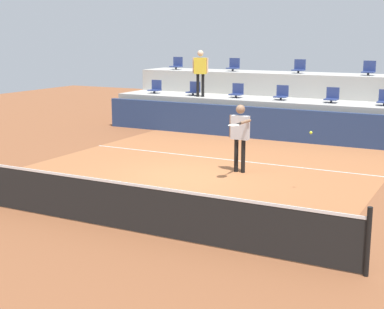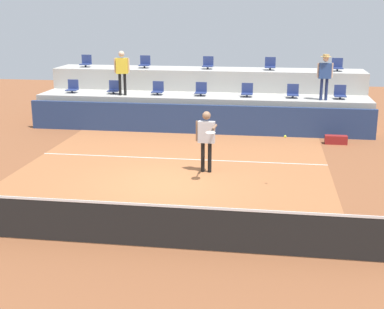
{
  "view_description": "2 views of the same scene",
  "coord_description": "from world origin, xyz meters",
  "px_view_note": "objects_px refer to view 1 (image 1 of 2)",
  "views": [
    {
      "loc": [
        6.58,
        -12.19,
        3.51
      ],
      "look_at": [
        0.96,
        -1.5,
        0.97
      ],
      "focal_mm": 53.11,
      "sensor_mm": 36.0,
      "label": 1
    },
    {
      "loc": [
        2.75,
        -13.45,
        4.56
      ],
      "look_at": [
        0.9,
        -1.15,
        1.15
      ],
      "focal_mm": 49.99,
      "sensor_mm": 36.0,
      "label": 2
    }
  ],
  "objects_px": {
    "stadium_chair_lower_mid_right": "(332,96)",
    "tennis_player": "(240,131)",
    "stadium_chair_upper_left": "(234,66)",
    "tennis_ball": "(311,133)",
    "stadium_chair_lower_far_left": "(155,88)",
    "stadium_chair_upper_center": "(299,67)",
    "stadium_chair_lower_center": "(282,94)",
    "stadium_chair_upper_right": "(369,69)",
    "stadium_chair_upper_far_left": "(177,64)",
    "stadium_chair_lower_left": "(194,90)",
    "stadium_chair_lower_mid_left": "(237,92)",
    "spectator_in_white": "(200,69)"
  },
  "relations": [
    {
      "from": "stadium_chair_lower_mid_right",
      "to": "tennis_player",
      "type": "height_order",
      "value": "tennis_player"
    },
    {
      "from": "stadium_chair_upper_left",
      "to": "tennis_ball",
      "type": "xyz_separation_m",
      "value": [
        5.81,
        -8.96,
        -0.93
      ]
    },
    {
      "from": "tennis_player",
      "to": "stadium_chair_lower_far_left",
      "type": "bearing_deg",
      "value": 135.72
    },
    {
      "from": "stadium_chair_upper_center",
      "to": "tennis_ball",
      "type": "height_order",
      "value": "stadium_chair_upper_center"
    },
    {
      "from": "stadium_chair_lower_center",
      "to": "tennis_ball",
      "type": "height_order",
      "value": "stadium_chair_lower_center"
    },
    {
      "from": "stadium_chair_lower_mid_right",
      "to": "tennis_player",
      "type": "relative_size",
      "value": 0.29
    },
    {
      "from": "tennis_player",
      "to": "tennis_ball",
      "type": "height_order",
      "value": "tennis_player"
    },
    {
      "from": "stadium_chair_upper_right",
      "to": "tennis_ball",
      "type": "height_order",
      "value": "stadium_chair_upper_right"
    },
    {
      "from": "stadium_chair_lower_mid_right",
      "to": "stadium_chair_upper_far_left",
      "type": "distance_m",
      "value": 7.37
    },
    {
      "from": "stadium_chair_lower_far_left",
      "to": "stadium_chair_lower_left",
      "type": "xyz_separation_m",
      "value": [
        1.74,
        0.0,
        0.0
      ]
    },
    {
      "from": "stadium_chair_upper_center",
      "to": "stadium_chair_upper_right",
      "type": "relative_size",
      "value": 1.0
    },
    {
      "from": "stadium_chair_lower_mid_left",
      "to": "stadium_chair_lower_mid_right",
      "type": "xyz_separation_m",
      "value": [
        3.54,
        0.0,
        0.0
      ]
    },
    {
      "from": "stadium_chair_upper_far_left",
      "to": "tennis_player",
      "type": "relative_size",
      "value": 0.29
    },
    {
      "from": "stadium_chair_lower_left",
      "to": "tennis_ball",
      "type": "bearing_deg",
      "value": -47.01
    },
    {
      "from": "stadium_chair_lower_mid_right",
      "to": "spectator_in_white",
      "type": "bearing_deg",
      "value": -175.49
    },
    {
      "from": "tennis_player",
      "to": "spectator_in_white",
      "type": "distance_m",
      "value": 7.1
    },
    {
      "from": "stadium_chair_upper_far_left",
      "to": "stadium_chair_upper_right",
      "type": "height_order",
      "value": "same"
    },
    {
      "from": "stadium_chair_lower_left",
      "to": "stadium_chair_upper_center",
      "type": "bearing_deg",
      "value": 26.65
    },
    {
      "from": "stadium_chair_lower_far_left",
      "to": "stadium_chair_upper_right",
      "type": "relative_size",
      "value": 1.0
    },
    {
      "from": "stadium_chair_lower_left",
      "to": "stadium_chair_upper_far_left",
      "type": "distance_m",
      "value": 2.65
    },
    {
      "from": "stadium_chair_lower_mid_right",
      "to": "tennis_ball",
      "type": "distance_m",
      "value": 7.28
    },
    {
      "from": "stadium_chair_lower_left",
      "to": "stadium_chair_upper_far_left",
      "type": "relative_size",
      "value": 1.0
    },
    {
      "from": "stadium_chair_upper_center",
      "to": "tennis_player",
      "type": "distance_m",
      "value": 8.04
    },
    {
      "from": "stadium_chair_lower_mid_right",
      "to": "stadium_chair_lower_far_left",
      "type": "bearing_deg",
      "value": 180.0
    },
    {
      "from": "stadium_chair_upper_center",
      "to": "stadium_chair_upper_left",
      "type": "bearing_deg",
      "value": 180.0
    },
    {
      "from": "stadium_chair_lower_mid_left",
      "to": "stadium_chair_upper_right",
      "type": "distance_m",
      "value": 4.81
    },
    {
      "from": "stadium_chair_lower_mid_left",
      "to": "stadium_chair_lower_center",
      "type": "bearing_deg",
      "value": 0.0
    },
    {
      "from": "spectator_in_white",
      "to": "tennis_ball",
      "type": "bearing_deg",
      "value": -47.52
    },
    {
      "from": "stadium_chair_upper_left",
      "to": "spectator_in_white",
      "type": "height_order",
      "value": "spectator_in_white"
    },
    {
      "from": "stadium_chair_upper_right",
      "to": "spectator_in_white",
      "type": "relative_size",
      "value": 0.3
    },
    {
      "from": "stadium_chair_lower_mid_left",
      "to": "stadium_chair_upper_left",
      "type": "distance_m",
      "value": 2.2
    },
    {
      "from": "stadium_chair_upper_right",
      "to": "stadium_chair_upper_left",
      "type": "bearing_deg",
      "value": 180.0
    },
    {
      "from": "stadium_chair_upper_left",
      "to": "stadium_chair_upper_right",
      "type": "height_order",
      "value": "same"
    },
    {
      "from": "spectator_in_white",
      "to": "stadium_chair_lower_left",
      "type": "bearing_deg",
      "value": 140.85
    },
    {
      "from": "stadium_chair_lower_left",
      "to": "stadium_chair_lower_mid_left",
      "type": "relative_size",
      "value": 1.0
    },
    {
      "from": "stadium_chair_lower_mid_left",
      "to": "stadium_chair_upper_center",
      "type": "bearing_deg",
      "value": 45.26
    },
    {
      "from": "stadium_chair_lower_mid_left",
      "to": "tennis_player",
      "type": "distance_m",
      "value": 6.68
    },
    {
      "from": "stadium_chair_upper_far_left",
      "to": "stadium_chair_upper_right",
      "type": "xyz_separation_m",
      "value": [
        7.93,
        0.0,
        0.0
      ]
    },
    {
      "from": "stadium_chair_upper_far_left",
      "to": "stadium_chair_upper_right",
      "type": "distance_m",
      "value": 7.93
    },
    {
      "from": "stadium_chair_lower_mid_left",
      "to": "stadium_chair_lower_center",
      "type": "height_order",
      "value": "same"
    },
    {
      "from": "stadium_chair_upper_left",
      "to": "stadium_chair_upper_right",
      "type": "relative_size",
      "value": 1.0
    },
    {
      "from": "stadium_chair_upper_right",
      "to": "spectator_in_white",
      "type": "distance_m",
      "value": 6.11
    },
    {
      "from": "stadium_chair_upper_left",
      "to": "stadium_chair_upper_right",
      "type": "xyz_separation_m",
      "value": [
        5.31,
        0.0,
        0.0
      ]
    },
    {
      "from": "stadium_chair_lower_far_left",
      "to": "stadium_chair_upper_left",
      "type": "height_order",
      "value": "stadium_chair_upper_left"
    },
    {
      "from": "stadium_chair_lower_mid_left",
      "to": "stadium_chair_lower_mid_right",
      "type": "relative_size",
      "value": 1.0
    },
    {
      "from": "stadium_chair_upper_right",
      "to": "tennis_player",
      "type": "height_order",
      "value": "stadium_chair_upper_right"
    },
    {
      "from": "stadium_chair_lower_far_left",
      "to": "spectator_in_white",
      "type": "distance_m",
      "value": 2.39
    },
    {
      "from": "stadium_chair_lower_mid_left",
      "to": "stadium_chair_lower_center",
      "type": "relative_size",
      "value": 1.0
    },
    {
      "from": "stadium_chair_upper_right",
      "to": "tennis_ball",
      "type": "bearing_deg",
      "value": -86.81
    },
    {
      "from": "stadium_chair_lower_mid_left",
      "to": "stadium_chair_lower_far_left",
      "type": "bearing_deg",
      "value": 180.0
    }
  ]
}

